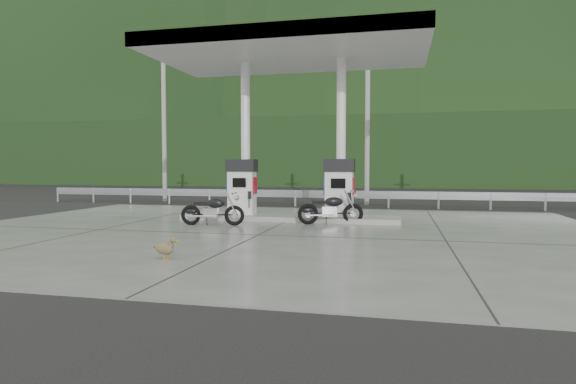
% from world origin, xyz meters
% --- Properties ---
extents(ground, '(160.00, 160.00, 0.00)m').
position_xyz_m(ground, '(0.00, 0.00, 0.00)').
color(ground, black).
rests_on(ground, ground).
extents(forecourt_apron, '(18.00, 14.00, 0.02)m').
position_xyz_m(forecourt_apron, '(0.00, 0.00, 0.01)').
color(forecourt_apron, '#64635F').
rests_on(forecourt_apron, ground).
extents(pump_island, '(7.00, 1.40, 0.15)m').
position_xyz_m(pump_island, '(0.00, 2.50, 0.10)').
color(pump_island, gray).
rests_on(pump_island, forecourt_apron).
extents(gas_pump_left, '(0.95, 0.55, 1.80)m').
position_xyz_m(gas_pump_left, '(-1.60, 2.50, 1.07)').
color(gas_pump_left, white).
rests_on(gas_pump_left, pump_island).
extents(gas_pump_right, '(0.95, 0.55, 1.80)m').
position_xyz_m(gas_pump_right, '(1.60, 2.50, 1.07)').
color(gas_pump_right, white).
rests_on(gas_pump_right, pump_island).
extents(canopy_column_left, '(0.30, 0.30, 5.00)m').
position_xyz_m(canopy_column_left, '(-1.60, 2.90, 2.67)').
color(canopy_column_left, white).
rests_on(canopy_column_left, pump_island).
extents(canopy_column_right, '(0.30, 0.30, 5.00)m').
position_xyz_m(canopy_column_right, '(1.60, 2.90, 2.67)').
color(canopy_column_right, white).
rests_on(canopy_column_right, pump_island).
extents(canopy_roof, '(8.50, 5.00, 0.40)m').
position_xyz_m(canopy_roof, '(0.00, 2.50, 5.37)').
color(canopy_roof, white).
rests_on(canopy_roof, canopy_column_left).
extents(guardrail, '(26.00, 0.16, 1.42)m').
position_xyz_m(guardrail, '(0.00, 8.00, 0.71)').
color(guardrail, '#9FA2A6').
rests_on(guardrail, ground).
extents(road, '(60.00, 7.00, 0.01)m').
position_xyz_m(road, '(0.00, 11.50, 0.00)').
color(road, black).
rests_on(road, ground).
extents(utility_pole_a, '(0.22, 0.22, 8.00)m').
position_xyz_m(utility_pole_a, '(-8.00, 9.50, 4.00)').
color(utility_pole_a, '#979792').
rests_on(utility_pole_a, ground).
extents(utility_pole_b, '(0.22, 0.22, 8.00)m').
position_xyz_m(utility_pole_b, '(2.00, 9.50, 4.00)').
color(utility_pole_b, '#979792').
rests_on(utility_pole_b, ground).
extents(tree_band, '(80.00, 6.00, 6.00)m').
position_xyz_m(tree_band, '(0.00, 30.00, 3.00)').
color(tree_band, black).
rests_on(tree_band, ground).
extents(forested_hills, '(100.00, 40.00, 140.00)m').
position_xyz_m(forested_hills, '(0.00, 60.00, 0.00)').
color(forested_hills, black).
rests_on(forested_hills, ground).
extents(motorcycle_left, '(1.82, 0.79, 0.84)m').
position_xyz_m(motorcycle_left, '(-1.90, 0.67, 0.44)').
color(motorcycle_left, black).
rests_on(motorcycle_left, forecourt_apron).
extents(motorcycle_right, '(1.93, 1.09, 0.87)m').
position_xyz_m(motorcycle_right, '(1.44, 1.70, 0.46)').
color(motorcycle_right, black).
rests_on(motorcycle_right, forecourt_apron).
extents(duck, '(0.53, 0.28, 0.36)m').
position_xyz_m(duck, '(-0.80, -4.39, 0.20)').
color(duck, brown).
rests_on(duck, forecourt_apron).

